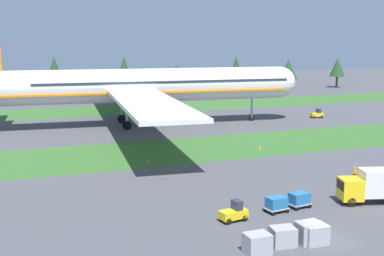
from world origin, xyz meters
name	(u,v)px	position (x,y,z in m)	size (l,w,h in m)	color
ground_plane	(327,239)	(0.00, 0.00, 0.00)	(400.00, 400.00, 0.00)	#47474C
grass_strip_near	(180,150)	(0.00, 37.61, 0.00)	(320.00, 17.53, 0.01)	#336028
grass_strip_far	(115,110)	(0.00, 84.66, 0.00)	(320.00, 17.53, 0.01)	#336028
airliner	(135,85)	(-0.94, 61.37, 7.92)	(67.05, 82.54, 22.09)	silver
baggage_tug	(234,213)	(-5.56, 6.84, 0.81)	(2.76, 1.66, 1.97)	yellow
cargo_dolly_lead	(277,203)	(-0.59, 7.57, 0.92)	(2.39, 1.80, 1.55)	#A3A3A8
cargo_dolly_second	(299,199)	(2.28, 7.99, 0.92)	(2.39, 1.80, 1.55)	#A3A3A8
catering_truck	(373,185)	(10.23, 6.52, 1.95)	(7.32, 4.17, 3.58)	yellow
pushback_tractor	(317,114)	(38.16, 57.26, 0.81)	(2.72, 1.56, 1.97)	yellow
ground_crew_marshaller	(354,173)	(13.96, 14.19, 0.95)	(0.56, 0.36, 1.74)	black
uld_container_0	(283,236)	(-4.26, 0.20, 0.79)	(2.00, 1.60, 1.58)	#A3A3A8
uld_container_1	(309,232)	(-1.91, -0.05, 0.90)	(2.00, 1.60, 1.79)	#A3A3A8
uld_container_2	(257,244)	(-7.00, -0.46, 0.83)	(2.00, 1.60, 1.66)	#A3A3A8
uld_container_3	(315,234)	(-1.58, -0.39, 0.83)	(2.00, 1.60, 1.67)	#A3A3A8
taxiway_marker_0	(148,160)	(-6.76, 31.84, 0.30)	(0.44, 0.44, 0.61)	orange
taxiway_marker_1	(260,148)	(11.60, 33.61, 0.26)	(0.44, 0.44, 0.51)	orange
distant_tree_line	(108,72)	(4.99, 115.58, 6.98)	(171.56, 10.48, 11.77)	#4C3823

